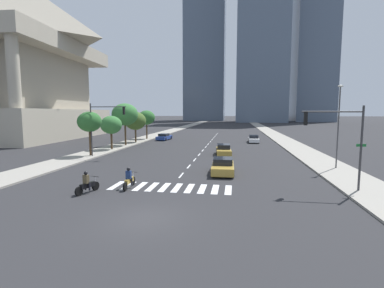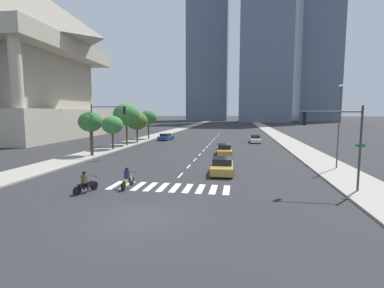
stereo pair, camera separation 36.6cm
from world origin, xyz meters
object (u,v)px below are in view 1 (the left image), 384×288
Objects in this scene: street_tree_nearest at (90,122)px; street_tree_fourth at (135,121)px; motorcycle_lead at (87,184)px; street_lamp_east at (339,120)px; traffic_signal_near at (339,133)px; street_tree_second at (111,125)px; traffic_signal_far at (104,120)px; street_tree_fifth at (147,118)px; sedan_gold_0 at (223,166)px; motorcycle_trailing at (129,180)px; sedan_white_2 at (254,139)px; street_tree_third at (125,115)px; sedan_blue_1 at (164,137)px; sedan_gold_3 at (224,150)px.

street_tree_fourth is (-0.00, 15.70, -0.33)m from street_tree_nearest.
street_lamp_east is at bearing -43.65° from motorcycle_lead.
traffic_signal_near is 1.07× the size of street_tree_nearest.
traffic_signal_near reaches higher than street_tree_second.
traffic_signal_near is 29.73m from street_tree_second.
street_tree_fifth is (-1.97, 22.41, -0.11)m from traffic_signal_far.
street_tree_fourth reaches higher than street_tree_second.
sedan_gold_0 is 17.97m from street_tree_nearest.
street_tree_second is at bearing 26.16° from motorcycle_trailing.
sedan_white_2 is (12.79, 34.19, -0.00)m from motorcycle_lead.
sedan_gold_0 is 0.74× the size of traffic_signal_far.
street_tree_nearest reaches higher than sedan_gold_0.
motorcycle_trailing is 0.34× the size of street_tree_third.
street_tree_third is at bearing -43.66° from traffic_signal_near.
sedan_white_2 is 0.84× the size of traffic_signal_near.
motorcycle_trailing is 0.43× the size of street_tree_nearest.
street_lamp_east is 36.98m from street_tree_fifth.
motorcycle_lead is 15.78m from traffic_signal_far.
motorcycle_trailing is 34.97m from sedan_blue_1.
street_lamp_east is (22.88, -25.20, 3.97)m from sedan_blue_1.
sedan_white_2 is 0.90× the size of street_tree_nearest.
street_tree_fourth is (-0.00, 9.78, 0.28)m from street_tree_second.
street_tree_third reaches higher than street_tree_second.
street_lamp_east reaches higher than street_tree_third.
street_tree_fourth is (-23.89, 27.46, -0.14)m from traffic_signal_near.
street_tree_nearest is at bearing -115.24° from sedan_gold_0.
traffic_signal_far is at bearing -80.23° from street_tree_third.
street_tree_nearest is at bearing -26.20° from traffic_signal_near.
street_tree_fifth is at bearing -54.72° from traffic_signal_near.
traffic_signal_near is at bearing -63.52° from motorcycle_lead.
sedan_gold_3 is at bearing 12.91° from street_tree_nearest.
traffic_signal_far reaches higher than street_tree_nearest.
sedan_gold_3 is 13.63m from street_lamp_east.
motorcycle_lead is 0.38× the size of street_tree_nearest.
street_tree_third is at bearing 90.00° from street_tree_nearest.
motorcycle_trailing is 0.48× the size of street_tree_second.
street_tree_fifth reaches higher than sedan_gold_0.
street_tree_fourth is at bearing -146.27° from sedan_gold_0.
sedan_gold_0 is 28.09m from street_tree_fourth.
street_tree_fifth is (-15.75, 18.41, 3.65)m from sedan_gold_3.
street_tree_second is at bearing 159.94° from street_lamp_east.
motorcycle_trailing is 19.46m from street_lamp_east.
sedan_gold_0 is 26.95m from sedan_white_2.
street_tree_nearest is 22.02m from street_tree_fifth.
sedan_blue_1 is 0.64× the size of street_lamp_east.
street_tree_fifth is at bearing 90.00° from street_tree_fourth.
street_lamp_east reaches higher than sedan_blue_1.
street_tree_fourth is (-26.51, 19.46, -0.74)m from street_lamp_east.
street_tree_third is at bearing -90.00° from street_tree_fourth.
traffic_signal_near is at bearing -86.36° from motorcycle_trailing.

